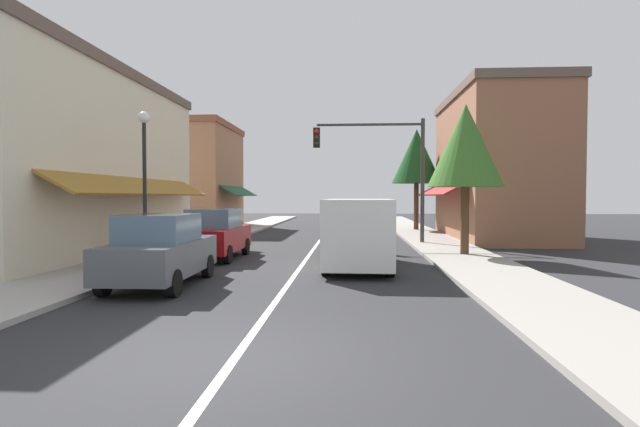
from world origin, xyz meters
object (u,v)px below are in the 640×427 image
Objects in this scene: street_lamp_left_near at (144,162)px; traffic_signal_mast_arm at (384,159)px; tree_right_near at (466,146)px; parked_car_second_left at (215,234)px; tree_right_far at (417,157)px; parked_car_nearest_left at (160,251)px; van_in_lane at (359,231)px.

traffic_signal_mast_arm is at bearing 43.24° from street_lamp_left_near.
traffic_signal_mast_arm is at bearing 119.82° from tree_right_near.
tree_right_far is (8.88, 14.53, 3.83)m from parked_car_second_left.
tree_right_far is at bearing 73.87° from traffic_signal_mast_arm.
street_lamp_left_near is (-8.01, -7.53, -0.64)m from traffic_signal_mast_arm.
parked_car_nearest_left is at bearing -119.17° from traffic_signal_mast_arm.
van_in_lane is 0.81× the size of tree_right_far.
traffic_signal_mast_arm is 1.18× the size of street_lamp_left_near.
van_in_lane is (4.90, 3.45, 0.27)m from parked_car_nearest_left.
traffic_signal_mast_arm is (6.16, 11.04, 3.03)m from parked_car_nearest_left.
tree_right_near reaches higher than parked_car_second_left.
traffic_signal_mast_arm reaches higher than parked_car_nearest_left.
van_in_lane is 7.08m from street_lamp_left_near.
van_in_lane is 1.07× the size of street_lamp_left_near.
traffic_signal_mast_arm reaches higher than street_lamp_left_near.
parked_car_nearest_left is at bearing -113.65° from tree_right_far.
traffic_signal_mast_arm is 0.89× the size of tree_right_far.
street_lamp_left_near is at bearing 116.93° from parked_car_nearest_left.
street_lamp_left_near reaches higher than parked_car_second_left.
van_in_lane is (5.04, -1.99, 0.27)m from parked_car_second_left.
parked_car_second_left is 0.64× the size of tree_right_far.
parked_car_nearest_left is 0.85× the size of street_lamp_left_near.
tree_right_near is (8.91, 1.04, 3.13)m from parked_car_second_left.
tree_right_near reaches higher than street_lamp_left_near.
street_lamp_left_near is at bearing -164.36° from tree_right_near.
tree_right_far is (3.84, 16.52, 3.56)m from van_in_lane.
tree_right_far is (-0.03, 13.49, 0.69)m from tree_right_near.
parked_car_second_left is 0.74× the size of tree_right_near.
parked_car_nearest_left is 22.14m from tree_right_far.
street_lamp_left_near is (-6.75, 0.06, 2.13)m from van_in_lane.
parked_car_second_left is 0.79× the size of van_in_lane.
tree_right_far is (2.58, 8.93, 0.79)m from traffic_signal_mast_arm.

